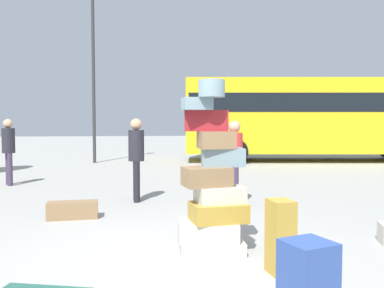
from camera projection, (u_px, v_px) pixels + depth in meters
The scene contains 9 objects.
ground_plane at pixel (174, 260), 4.47m from camera, with size 80.00×80.00×0.00m, color #9E9E99.
suitcase_tower at pixel (212, 186), 4.77m from camera, with size 0.83×0.73×2.01m.
suitcase_brown_upright_blue at pixel (73, 210), 6.39m from camera, with size 0.78×0.30×0.27m, color olive.
suitcase_tan_right_side at pixel (280, 237), 4.04m from camera, with size 0.22×0.28×0.75m, color #B28C33.
person_bearded_onlooker at pixel (234, 155), 7.41m from camera, with size 0.30×0.34×1.55m.
person_tourist_with_camera at pixel (136, 152), 7.73m from camera, with size 0.30×0.34×1.59m.
person_passerby_in_red at pixel (9, 146), 9.70m from camera, with size 0.30×0.32×1.60m.
parked_bus at pixel (319, 114), 15.88m from camera, with size 10.64×3.79×3.15m.
lamp_post at pixel (93, 41), 14.89m from camera, with size 0.36×0.36×7.04m.
Camera 1 is at (-0.33, -4.39, 1.52)m, focal length 37.81 mm.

